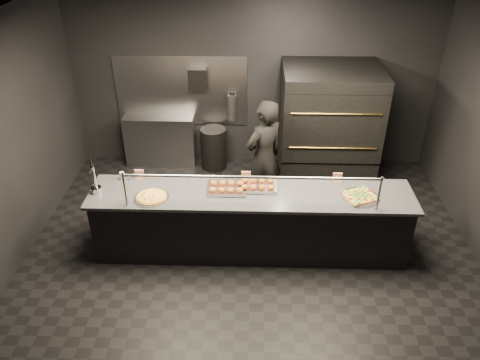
{
  "coord_description": "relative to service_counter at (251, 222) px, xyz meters",
  "views": [
    {
      "loc": [
        0.01,
        -4.91,
        4.18
      ],
      "look_at": [
        -0.15,
        0.2,
        0.99
      ],
      "focal_mm": 35.0,
      "sensor_mm": 36.0,
      "label": 1
    }
  ],
  "objects": [
    {
      "name": "round_pizza",
      "position": [
        -1.23,
        -0.15,
        0.47
      ],
      "size": [
        0.44,
        0.44,
        0.03
      ],
      "color": "silver",
      "rests_on": "service_counter"
    },
    {
      "name": "condiment_jar",
      "position": [
        -1.67,
        0.28,
        0.51
      ],
      "size": [
        0.16,
        0.06,
        0.11
      ],
      "color": "silver",
      "rests_on": "service_counter"
    },
    {
      "name": "tent_cards",
      "position": [
        -0.14,
        0.28,
        0.53
      ],
      "size": [
        2.7,
        0.04,
        0.15
      ],
      "color": "white",
      "rests_on": "service_counter"
    },
    {
      "name": "slider_tray_a",
      "position": [
        -0.31,
        0.07,
        0.49
      ],
      "size": [
        0.51,
        0.39,
        0.08
      ],
      "color": "silver",
      "rests_on": "service_counter"
    },
    {
      "name": "trash_bin",
      "position": [
        -0.67,
        2.22,
        -0.1
      ],
      "size": [
        0.44,
        0.44,
        0.73
      ],
      "primitive_type": "cylinder",
      "color": "black",
      "rests_on": "ground"
    },
    {
      "name": "fire_extinguisher",
      "position": [
        -0.35,
        2.4,
        0.6
      ],
      "size": [
        0.14,
        0.14,
        0.51
      ],
      "color": "#B2B2B7",
      "rests_on": "room"
    },
    {
      "name": "square_pizza",
      "position": [
        1.35,
        -0.06,
        0.47
      ],
      "size": [
        0.46,
        0.46,
        0.05
      ],
      "color": "silver",
      "rests_on": "service_counter"
    },
    {
      "name": "worker",
      "position": [
        0.17,
        1.0,
        0.41
      ],
      "size": [
        0.76,
        0.73,
        1.76
      ],
      "primitive_type": "imported",
      "rotation": [
        0.0,
        0.0,
        3.8
      ],
      "color": "black",
      "rests_on": "ground"
    },
    {
      "name": "towel_dispenser",
      "position": [
        -0.9,
        2.39,
        1.09
      ],
      "size": [
        0.3,
        0.2,
        0.35
      ],
      "primitive_type": "cube",
      "color": "black",
      "rests_on": "room"
    },
    {
      "name": "service_counter",
      "position": [
        0.0,
        0.0,
        0.0
      ],
      "size": [
        4.1,
        0.78,
        1.37
      ],
      "color": "black",
      "rests_on": "ground"
    },
    {
      "name": "room",
      "position": [
        -0.02,
        0.05,
        1.03
      ],
      "size": [
        6.04,
        6.0,
        3.0
      ],
      "color": "black",
      "rests_on": "ground"
    },
    {
      "name": "slider_tray_b",
      "position": [
        0.08,
        0.15,
        0.49
      ],
      "size": [
        0.51,
        0.38,
        0.08
      ],
      "color": "silver",
      "rests_on": "service_counter"
    },
    {
      "name": "pizza_oven",
      "position": [
        1.2,
        1.9,
        0.5
      ],
      "size": [
        1.5,
        1.23,
        1.91
      ],
      "color": "black",
      "rests_on": "ground"
    },
    {
      "name": "prep_shelf",
      "position": [
        -1.6,
        2.32,
        -0.01
      ],
      "size": [
        1.2,
        0.35,
        0.9
      ],
      "primitive_type": "cube",
      "color": "#99999E",
      "rests_on": "ground"
    },
    {
      "name": "beer_tap",
      "position": [
        -1.95,
        -0.04,
        0.6
      ],
      "size": [
        0.13,
        0.18,
        0.5
      ],
      "color": "silver",
      "rests_on": "service_counter"
    }
  ]
}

